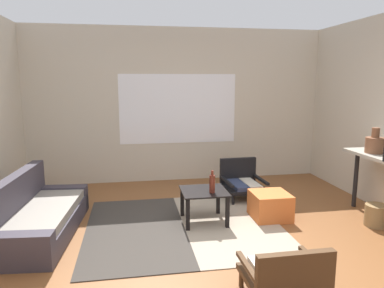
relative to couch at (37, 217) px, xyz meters
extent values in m
plane|color=brown|center=(1.95, -0.88, -0.22)|extent=(7.80, 7.80, 0.00)
cube|color=beige|center=(1.95, 2.18, 1.13)|extent=(5.60, 0.12, 2.70)
cube|color=white|center=(1.95, 2.11, 1.07)|extent=(2.07, 0.01, 1.22)
cube|color=#38332D|center=(1.13, -0.04, -0.22)|extent=(1.19, 2.18, 0.01)
cube|color=gray|center=(2.33, -0.04, -0.22)|extent=(1.19, 2.18, 0.01)
cube|color=#38333D|center=(0.06, -0.01, -0.10)|extent=(0.86, 1.79, 0.24)
cube|color=gray|center=(0.09, -0.01, 0.06)|extent=(0.74, 1.61, 0.10)
cube|color=#38333D|center=(-0.23, 0.02, 0.19)|extent=(0.29, 1.75, 0.59)
cube|color=#38333D|center=(0.13, 0.77, -0.04)|extent=(0.72, 0.24, 0.36)
cube|color=#38333D|center=(0.00, -0.78, -0.04)|extent=(0.72, 0.24, 0.36)
cube|color=black|center=(2.00, 0.07, 0.19)|extent=(0.57, 0.56, 0.02)
cube|color=black|center=(1.76, 0.31, -0.02)|extent=(0.04, 0.04, 0.40)
cube|color=black|center=(2.25, 0.31, -0.02)|extent=(0.04, 0.04, 0.40)
cube|color=black|center=(1.76, -0.17, -0.02)|extent=(0.04, 0.04, 0.40)
cube|color=black|center=(2.25, -0.17, -0.02)|extent=(0.04, 0.04, 0.40)
cylinder|color=black|center=(3.06, 0.64, -0.15)|extent=(0.04, 0.04, 0.15)
cylinder|color=black|center=(2.55, 0.61, -0.15)|extent=(0.04, 0.04, 0.15)
cylinder|color=black|center=(3.03, 1.15, -0.15)|extent=(0.04, 0.04, 0.15)
cylinder|color=black|center=(2.53, 1.13, -0.15)|extent=(0.04, 0.04, 0.15)
cube|color=black|center=(2.79, 0.88, -0.05)|extent=(0.61, 0.62, 0.05)
cube|color=beige|center=(2.89, 0.87, 0.01)|extent=(0.22, 0.54, 0.06)
cube|color=#2D3856|center=(2.69, 0.86, 0.01)|extent=(0.22, 0.54, 0.06)
cube|color=black|center=(2.78, 1.15, 0.17)|extent=(0.59, 0.10, 0.38)
cube|color=black|center=(3.06, 0.90, 0.07)|extent=(0.07, 0.60, 0.04)
cube|color=black|center=(2.52, 0.87, 0.07)|extent=(0.07, 0.60, 0.04)
cylinder|color=#472D19|center=(2.04, -1.43, -0.14)|extent=(0.04, 0.04, 0.16)
cylinder|color=#472D19|center=(2.58, -1.42, -0.14)|extent=(0.04, 0.04, 0.16)
cube|color=#472D19|center=(2.31, -1.65, -0.04)|extent=(0.63, 0.53, 0.05)
cube|color=silver|center=(2.20, -1.63, 0.02)|extent=(0.21, 0.47, 0.06)
cube|color=brown|center=(2.42, -1.63, 0.02)|extent=(0.21, 0.47, 0.06)
cube|color=#472D19|center=(2.32, -1.88, 0.14)|extent=(0.63, 0.08, 0.31)
cube|color=#472D19|center=(2.02, -1.65, 0.08)|extent=(0.05, 0.52, 0.04)
cube|color=#472D19|center=(2.61, -1.64, 0.08)|extent=(0.05, 0.52, 0.04)
cube|color=#D1662D|center=(2.89, 0.04, -0.05)|extent=(0.48, 0.48, 0.35)
cylinder|color=black|center=(4.26, 0.27, 0.19)|extent=(0.06, 0.06, 0.81)
cylinder|color=brown|center=(4.26, -0.06, 0.73)|extent=(0.23, 0.23, 0.20)
cylinder|color=brown|center=(4.26, -0.06, 0.90)|extent=(0.10, 0.10, 0.13)
cylinder|color=#5B2319|center=(2.09, -0.04, 0.31)|extent=(0.07, 0.07, 0.22)
cylinder|color=#5B2319|center=(2.09, -0.04, 0.45)|extent=(0.03, 0.03, 0.06)
cylinder|color=olive|center=(4.10, -0.41, -0.09)|extent=(0.28, 0.28, 0.27)
camera|label=1|loc=(1.12, -4.22, 1.57)|focal=33.65mm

